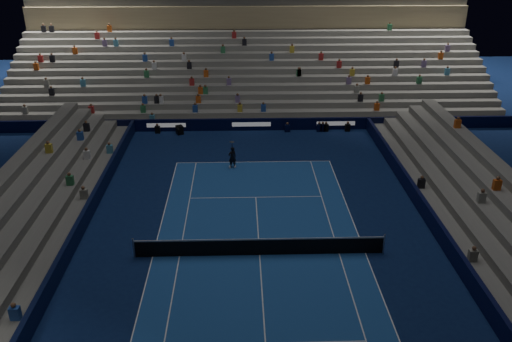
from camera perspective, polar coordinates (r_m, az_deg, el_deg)
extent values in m
plane|color=#0B1A45|center=(27.68, 0.39, -8.99)|extent=(90.00, 90.00, 0.00)
cube|color=#1A4792|center=(27.68, 0.39, -8.98)|extent=(10.97, 23.77, 0.01)
cube|color=black|center=(44.09, -0.50, 5.03)|extent=(44.00, 0.25, 1.00)
cube|color=#080C32|center=(29.37, 19.83, -7.33)|extent=(0.25, 37.00, 1.00)
cube|color=black|center=(28.77, -19.50, -7.99)|extent=(0.25, 37.00, 1.00)
cube|color=slate|center=(45.12, -0.53, 5.16)|extent=(44.00, 1.00, 0.50)
cube|color=slate|center=(45.98, -0.56, 5.87)|extent=(44.00, 1.00, 1.00)
cube|color=slate|center=(46.85, -0.59, 6.56)|extent=(44.00, 1.00, 1.50)
cube|color=slate|center=(47.73, -0.62, 7.22)|extent=(44.00, 1.00, 2.00)
cube|color=slate|center=(48.61, -0.64, 7.85)|extent=(44.00, 1.00, 2.50)
cube|color=slate|center=(49.49, -0.67, 8.47)|extent=(44.00, 1.00, 3.00)
cube|color=slate|center=(50.39, -0.69, 9.06)|extent=(44.00, 1.00, 3.50)
cube|color=slate|center=(51.28, -0.72, 9.63)|extent=(44.00, 1.00, 4.00)
cube|color=slate|center=(52.19, -0.74, 10.18)|extent=(44.00, 1.00, 4.50)
cube|color=slate|center=(53.09, -0.76, 10.71)|extent=(44.00, 1.00, 5.00)
cube|color=slate|center=(54.00, -0.78, 11.23)|extent=(44.00, 1.00, 5.50)
cube|color=slate|center=(54.92, -0.81, 11.72)|extent=(44.00, 1.00, 6.00)
cube|color=#9B8860|center=(55.23, -0.85, 16.13)|extent=(44.00, 0.60, 2.20)
cube|color=slate|center=(29.79, 21.20, -7.65)|extent=(1.00, 37.00, 0.50)
cube|color=slate|center=(30.06, 23.05, -7.12)|extent=(1.00, 37.00, 1.00)
cube|color=slate|center=(30.37, 24.85, -6.59)|extent=(1.00, 37.00, 1.50)
cube|color=#63635E|center=(29.15, -20.94, -8.35)|extent=(1.00, 37.00, 0.50)
cube|color=#63635E|center=(29.37, -22.87, -7.87)|extent=(1.00, 37.00, 1.00)
cube|color=#63635E|center=(29.62, -24.77, -7.38)|extent=(1.00, 37.00, 1.50)
cylinder|color=#B2B2B7|center=(27.91, -12.99, -8.05)|extent=(0.10, 0.10, 1.10)
cylinder|color=#B2B2B7|center=(28.32, 13.56, -7.60)|extent=(0.10, 0.10, 1.10)
cube|color=black|center=(27.43, 0.39, -8.21)|extent=(12.80, 0.03, 0.90)
cube|color=white|center=(27.17, 0.39, -7.34)|extent=(12.80, 0.04, 0.08)
imported|color=black|center=(36.99, -2.56, 1.47)|extent=(0.66, 0.55, 1.55)
cube|color=black|center=(43.75, -8.20, 4.39)|extent=(0.71, 0.77, 0.68)
cylinder|color=black|center=(43.22, -8.28, 4.42)|extent=(0.28, 0.38, 0.16)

